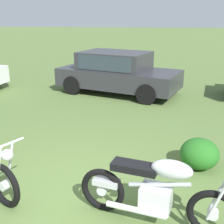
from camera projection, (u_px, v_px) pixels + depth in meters
ground_plane at (61, 201)px, 4.45m from camera, size 120.00×120.00×0.00m
motorcycle_silver at (157, 191)px, 3.86m from camera, size 2.07×0.80×1.02m
car_charcoal at (117, 70)px, 10.29m from camera, size 4.46×3.04×1.43m
shrub_low at (200, 154)px, 5.35m from camera, size 0.69×0.71×0.55m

